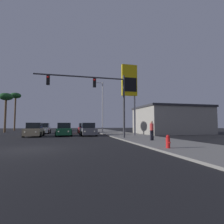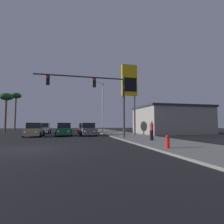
{
  "view_description": "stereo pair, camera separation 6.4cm",
  "coord_description": "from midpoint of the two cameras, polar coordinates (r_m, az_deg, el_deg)",
  "views": [
    {
      "loc": [
        2.2,
        -11.33,
        1.49
      ],
      "look_at": [
        7.97,
        12.12,
        3.19
      ],
      "focal_mm": 28.0,
      "sensor_mm": 36.0,
      "label": 1
    },
    {
      "loc": [
        2.26,
        -11.34,
        1.49
      ],
      "look_at": [
        7.97,
        12.12,
        3.19
      ],
      "focal_mm": 28.0,
      "sensor_mm": 36.0,
      "label": 2
    }
  ],
  "objects": [
    {
      "name": "car_tan",
      "position": [
        23.41,
        -24.11,
        -5.46
      ],
      "size": [
        2.04,
        4.32,
        1.68
      ],
      "rotation": [
        0.0,
        0.0,
        3.15
      ],
      "color": "tan",
      "rests_on": "ground"
    },
    {
      "name": "car_white",
      "position": [
        30.16,
        -21.58,
        -5.13
      ],
      "size": [
        2.04,
        4.32,
        1.68
      ],
      "rotation": [
        0.0,
        0.0,
        3.15
      ],
      "color": "silver",
      "rests_on": "ground"
    },
    {
      "name": "sidewalk_right",
      "position": [
        22.58,
        5.04,
        -7.64
      ],
      "size": [
        5.0,
        60.0,
        0.12
      ],
      "color": "gray",
      "rests_on": "ground"
    },
    {
      "name": "traffic_light_mast",
      "position": [
        17.83,
        -4.47,
        6.71
      ],
      "size": [
        8.96,
        0.36,
        6.5
      ],
      "color": "#38383D",
      "rests_on": "sidewalk_right"
    },
    {
      "name": "car_grey",
      "position": [
        23.29,
        -7.95,
        -5.78
      ],
      "size": [
        2.04,
        4.34,
        1.68
      ],
      "rotation": [
        0.0,
        0.0,
        3.18
      ],
      "color": "slate",
      "rests_on": "ground"
    },
    {
      "name": "ground_plane",
      "position": [
        11.65,
        -25.23,
        -11.01
      ],
      "size": [
        120.0,
        120.0,
        0.0
      ],
      "primitive_type": "plane",
      "color": "black"
    },
    {
      "name": "car_green",
      "position": [
        23.65,
        -15.44,
        -5.65
      ],
      "size": [
        2.04,
        4.32,
        1.68
      ],
      "rotation": [
        0.0,
        0.0,
        3.15
      ],
      "color": "#195933",
      "rests_on": "ground"
    },
    {
      "name": "pedestrian_on_sidewalk",
      "position": [
        15.43,
        12.73,
        -5.62
      ],
      "size": [
        0.34,
        0.32,
        1.67
      ],
      "color": "#23232D",
      "rests_on": "sidewalk_right"
    },
    {
      "name": "street_lamp",
      "position": [
        31.42,
        -3.38,
        2.61
      ],
      "size": [
        1.74,
        0.24,
        9.0
      ],
      "color": "#99999E",
      "rests_on": "sidewalk_right"
    },
    {
      "name": "car_red",
      "position": [
        29.98,
        -9.22,
        -5.36
      ],
      "size": [
        2.04,
        4.32,
        1.68
      ],
      "rotation": [
        0.0,
        0.0,
        3.14
      ],
      "color": "maroon",
      "rests_on": "ground"
    },
    {
      "name": "car_blue",
      "position": [
        43.55,
        -14.66,
        -4.85
      ],
      "size": [
        2.04,
        4.32,
        1.68
      ],
      "rotation": [
        0.0,
        0.0,
        3.13
      ],
      "color": "navy",
      "rests_on": "ground"
    },
    {
      "name": "gas_station_sign",
      "position": [
        22.7,
        5.62,
        9.05
      ],
      "size": [
        2.0,
        0.42,
        9.0
      ],
      "color": "#99999E",
      "rests_on": "sidewalk_right"
    },
    {
      "name": "palm_tree_far",
      "position": [
        47.44,
        -29.0,
        4.11
      ],
      "size": [
        2.4,
        2.4,
        8.96
      ],
      "color": "brown",
      "rests_on": "ground"
    },
    {
      "name": "fire_hydrant",
      "position": [
        10.74,
        17.64,
        -9.21
      ],
      "size": [
        0.24,
        0.34,
        0.76
      ],
      "color": "red",
      "rests_on": "sidewalk_right"
    },
    {
      "name": "palm_tree_mid",
      "position": [
        37.4,
        -31.35,
        3.8
      ],
      "size": [
        2.4,
        2.4,
        7.19
      ],
      "color": "brown",
      "rests_on": "ground"
    },
    {
      "name": "building_gas_station",
      "position": [
        29.39,
        18.65,
        -2.51
      ],
      "size": [
        10.3,
        8.3,
        4.3
      ],
      "color": "gray",
      "rests_on": "ground"
    }
  ]
}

